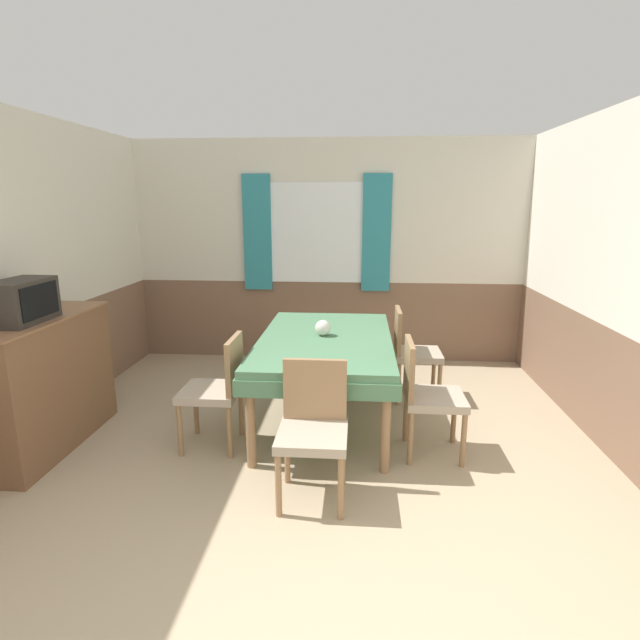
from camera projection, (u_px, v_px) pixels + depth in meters
wall_back at (327, 251)px, 5.92m from camera, size 4.96×0.10×2.60m
wall_left at (17, 278)px, 3.91m from camera, size 0.05×4.85×2.60m
wall_right at (630, 286)px, 3.57m from camera, size 0.05×4.85×2.60m
dining_table at (326, 348)px, 4.31m from camera, size 1.15×1.93×0.75m
chair_right_near at (426, 392)px, 3.74m from camera, size 0.44×0.44×0.89m
chair_right_far at (411, 349)px, 4.83m from camera, size 0.44×0.44×0.89m
chair_head_near at (313, 425)px, 3.20m from camera, size 0.44×0.44×0.89m
chair_left_near at (218, 386)px, 3.86m from camera, size 0.44×0.44×0.89m
sideboard at (44, 382)px, 3.85m from camera, size 0.46×1.32×1.04m
tv at (21, 301)px, 3.56m from camera, size 0.29×0.50×0.31m
vase at (323, 328)px, 4.32m from camera, size 0.14×0.14×0.14m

